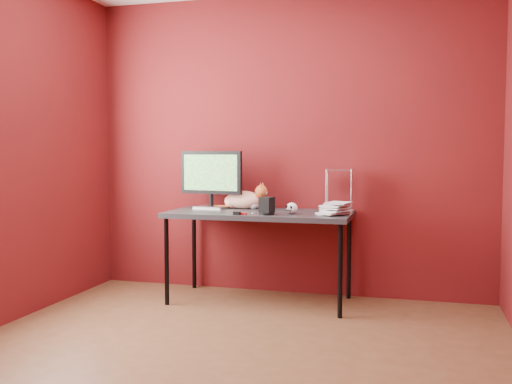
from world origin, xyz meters
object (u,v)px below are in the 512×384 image
(cat, at_px, (244,199))
(speaker, at_px, (267,207))
(book_stack, at_px, (327,143))
(monitor, at_px, (211,177))
(skull_mug, at_px, (292,208))
(desk, at_px, (260,218))

(cat, height_order, speaker, cat)
(book_stack, bearing_deg, cat, 162.90)
(monitor, bearing_deg, book_stack, -0.98)
(skull_mug, bearing_deg, desk, -177.18)
(monitor, distance_m, speaker, 0.71)
(cat, height_order, book_stack, book_stack)
(monitor, distance_m, book_stack, 1.08)
(cat, bearing_deg, book_stack, -11.14)
(desk, bearing_deg, cat, 134.97)
(desk, xyz_separation_m, cat, (-0.20, 0.20, 0.13))
(monitor, distance_m, skull_mug, 0.83)
(skull_mug, xyz_separation_m, book_stack, (0.27, 0.08, 0.52))
(monitor, height_order, speaker, monitor)
(desk, xyz_separation_m, monitor, (-0.47, 0.13, 0.33))
(desk, distance_m, monitor, 0.59)
(desk, distance_m, book_stack, 0.83)
(desk, height_order, speaker, speaker)
(skull_mug, distance_m, speaker, 0.21)
(book_stack, bearing_deg, monitor, 170.95)
(monitor, bearing_deg, skull_mug, -9.40)
(cat, bearing_deg, desk, -39.07)
(skull_mug, height_order, book_stack, book_stack)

